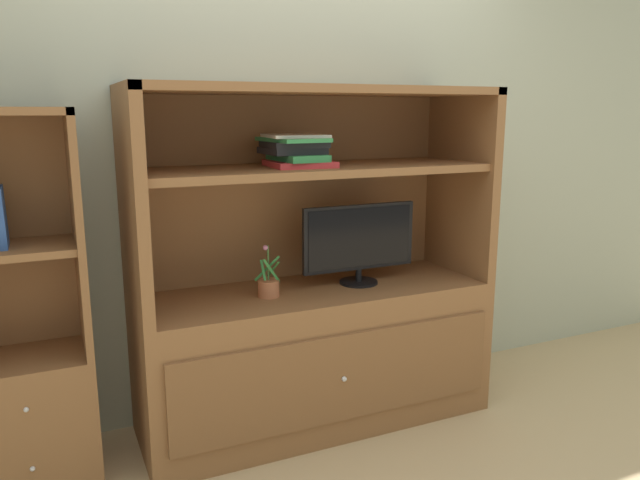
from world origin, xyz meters
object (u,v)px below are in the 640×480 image
at_px(potted_plant, 269,287).
at_px(tv_monitor, 359,241).
at_px(magazine_stack, 295,151).
at_px(bookshelf_tall, 25,368).
at_px(media_console, 315,321).

bearing_deg(potted_plant, tv_monitor, 2.55).
height_order(tv_monitor, magazine_stack, magazine_stack).
bearing_deg(magazine_stack, bookshelf_tall, 179.55).
height_order(media_console, tv_monitor, media_console).
relative_size(media_console, potted_plant, 6.94).
relative_size(potted_plant, magazine_stack, 0.70).
bearing_deg(potted_plant, media_console, 7.67).
bearing_deg(potted_plant, magazine_stack, 10.52).
height_order(media_console, magazine_stack, media_console).
bearing_deg(media_console, tv_monitor, -3.03).
bearing_deg(bookshelf_tall, potted_plant, -2.06).
height_order(potted_plant, magazine_stack, magazine_stack).
xyz_separation_m(potted_plant, bookshelf_tall, (-1.04, 0.04, -0.22)).
bearing_deg(magazine_stack, media_console, 3.31).
relative_size(media_console, magazine_stack, 4.84).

